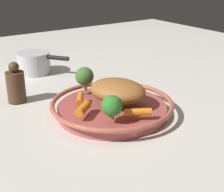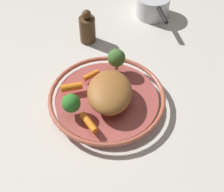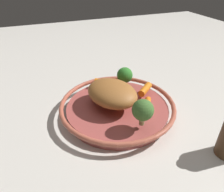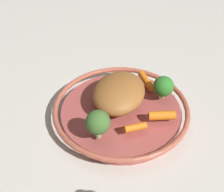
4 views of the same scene
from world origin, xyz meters
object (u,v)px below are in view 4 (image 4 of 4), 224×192
(baby_carrot_center, at_px, (162,115))
(baby_carrot_right, at_px, (148,81))
(baby_carrot_left, at_px, (135,127))
(broccoli_floret_small, at_px, (98,123))
(serving_bowl, at_px, (121,111))
(broccoli_floret_edge, at_px, (163,86))
(roast_chicken_piece, at_px, (119,92))

(baby_carrot_center, bearing_deg, baby_carrot_right, -133.26)
(baby_carrot_left, height_order, broccoli_floret_small, broccoli_floret_small)
(serving_bowl, xyz_separation_m, broccoli_floret_small, (0.11, 0.02, 0.06))
(broccoli_floret_edge, height_order, broccoli_floret_small, broccoli_floret_small)
(broccoli_floret_small, bearing_deg, baby_carrot_left, 140.72)
(serving_bowl, distance_m, baby_carrot_left, 0.09)
(baby_carrot_center, relative_size, broccoli_floret_small, 0.87)
(broccoli_floret_small, bearing_deg, baby_carrot_right, -176.19)
(baby_carrot_center, relative_size, baby_carrot_right, 0.92)
(roast_chicken_piece, relative_size, baby_carrot_right, 2.39)
(baby_carrot_right, relative_size, broccoli_floret_small, 0.94)
(baby_carrot_center, height_order, baby_carrot_left, baby_carrot_center)
(roast_chicken_piece, xyz_separation_m, baby_carrot_left, (0.06, 0.09, -0.02))
(serving_bowl, relative_size, roast_chicken_piece, 2.12)
(baby_carrot_right, xyz_separation_m, broccoli_floret_small, (0.22, 0.01, 0.03))
(baby_carrot_right, bearing_deg, serving_bowl, -2.46)
(baby_carrot_right, height_order, broccoli_floret_edge, broccoli_floret_edge)
(broccoli_floret_edge, bearing_deg, roast_chicken_piece, -42.78)
(baby_carrot_right, bearing_deg, broccoli_floret_small, 3.81)
(serving_bowl, bearing_deg, baby_carrot_left, 57.17)
(baby_carrot_right, distance_m, broccoli_floret_edge, 0.07)
(serving_bowl, xyz_separation_m, baby_carrot_center, (-0.02, 0.10, 0.03))
(serving_bowl, height_order, baby_carrot_center, baby_carrot_center)
(serving_bowl, distance_m, baby_carrot_center, 0.11)
(serving_bowl, height_order, roast_chicken_piece, roast_chicken_piece)
(roast_chicken_piece, xyz_separation_m, baby_carrot_right, (-0.10, 0.02, -0.02))
(serving_bowl, distance_m, roast_chicken_piece, 0.05)
(roast_chicken_piece, xyz_separation_m, broccoli_floret_edge, (-0.08, 0.08, 0.00))
(baby_carrot_center, xyz_separation_m, baby_carrot_left, (0.07, -0.03, -0.00))
(baby_carrot_center, xyz_separation_m, broccoli_floret_edge, (-0.07, -0.04, 0.02))
(baby_carrot_right, xyz_separation_m, baby_carrot_left, (0.16, 0.07, -0.00))
(serving_bowl, bearing_deg, broccoli_floret_small, 9.99)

